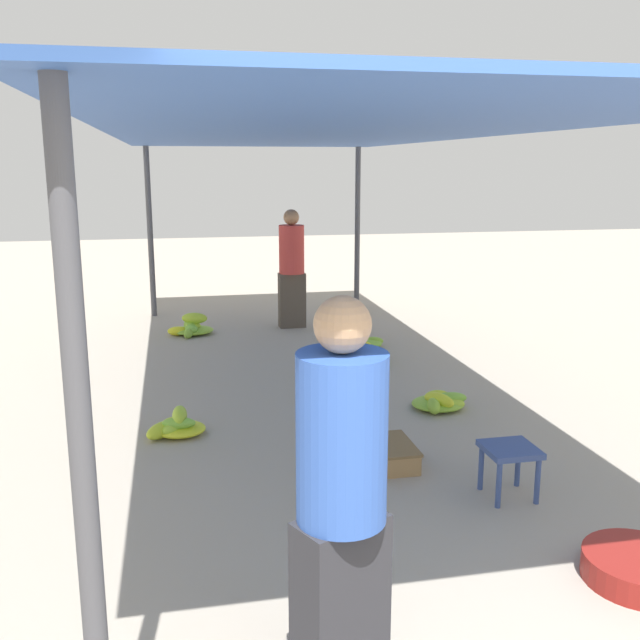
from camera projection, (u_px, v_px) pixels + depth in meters
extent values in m
cylinder|color=#4C4C51|center=(83.00, 474.00, 2.26)|extent=(0.08, 0.08, 2.43)
cylinder|color=#4C4C51|center=(150.00, 233.00, 10.23)|extent=(0.08, 0.08, 2.43)
cylinder|color=#4C4C51|center=(357.00, 229.00, 10.84)|extent=(0.08, 0.08, 2.43)
cube|color=#33569E|center=(310.00, 132.00, 6.28)|extent=(3.48, 8.73, 0.04)
cube|color=#2D2D33|center=(341.00, 607.00, 2.93)|extent=(0.43, 0.35, 0.79)
cylinder|color=#3359B2|center=(342.00, 438.00, 2.77)|extent=(0.48, 0.48, 0.69)
sphere|color=tan|center=(343.00, 325.00, 2.68)|extent=(0.22, 0.22, 0.22)
cube|color=#384C84|center=(510.00, 449.00, 4.71)|extent=(0.34, 0.34, 0.04)
cylinder|color=#384C84|center=(499.00, 485.00, 4.59)|extent=(0.04, 0.04, 0.31)
cylinder|color=#384C84|center=(537.00, 481.00, 4.64)|extent=(0.04, 0.04, 0.31)
cylinder|color=#384C84|center=(481.00, 468.00, 4.85)|extent=(0.04, 0.04, 0.31)
cylinder|color=#384C84|center=(518.00, 464.00, 4.90)|extent=(0.04, 0.04, 0.31)
cylinder|color=maroon|center=(639.00, 568.00, 3.80)|extent=(0.59, 0.59, 0.14)
ellipsoid|color=#B9CE2B|center=(161.00, 430.00, 5.78)|extent=(0.31, 0.34, 0.13)
ellipsoid|color=#9FC430|center=(180.00, 415.00, 5.82)|extent=(0.13, 0.27, 0.15)
ellipsoid|color=#C0D12A|center=(175.00, 423.00, 6.00)|extent=(0.21, 0.13, 0.10)
ellipsoid|color=#98C131|center=(175.00, 428.00, 5.77)|extent=(0.25, 0.22, 0.11)
ellipsoid|color=#77B437|center=(179.00, 423.00, 5.76)|extent=(0.28, 0.16, 0.09)
ellipsoid|color=#CBD528|center=(181.00, 429.00, 5.85)|extent=(0.41, 0.36, 0.10)
ellipsoid|color=#83B935|center=(189.00, 333.00, 9.11)|extent=(0.19, 0.28, 0.13)
ellipsoid|color=yellow|center=(178.00, 331.00, 9.23)|extent=(0.28, 0.18, 0.12)
ellipsoid|color=#A2C52F|center=(194.00, 318.00, 9.30)|extent=(0.36, 0.21, 0.14)
ellipsoid|color=#81B835|center=(190.00, 326.00, 9.34)|extent=(0.21, 0.32, 0.13)
ellipsoid|color=#A0C430|center=(193.00, 326.00, 9.32)|extent=(0.23, 0.19, 0.11)
ellipsoid|color=#73B237|center=(191.00, 329.00, 9.19)|extent=(0.22, 0.25, 0.11)
ellipsoid|color=#8ABC33|center=(193.00, 330.00, 9.33)|extent=(0.52, 0.46, 0.10)
ellipsoid|color=#8ABB33|center=(434.00, 406.00, 6.32)|extent=(0.16, 0.27, 0.13)
ellipsoid|color=#BBCF2B|center=(438.00, 397.00, 6.55)|extent=(0.26, 0.16, 0.12)
ellipsoid|color=#79B536|center=(451.00, 398.00, 6.47)|extent=(0.31, 0.18, 0.10)
ellipsoid|color=#CAD528|center=(439.00, 400.00, 6.39)|extent=(0.27, 0.33, 0.13)
ellipsoid|color=#9FC430|center=(453.00, 403.00, 6.43)|extent=(0.26, 0.22, 0.09)
ellipsoid|color=#87BA34|center=(438.00, 403.00, 6.48)|extent=(0.49, 0.42, 0.10)
ellipsoid|color=#CAD528|center=(380.00, 358.00, 7.99)|extent=(0.28, 0.24, 0.10)
ellipsoid|color=#B9CE2B|center=(359.00, 356.00, 7.98)|extent=(0.31, 0.30, 0.11)
ellipsoid|color=yellow|center=(363.00, 354.00, 7.79)|extent=(0.24, 0.13, 0.15)
ellipsoid|color=yellow|center=(370.00, 354.00, 7.99)|extent=(0.17, 0.30, 0.14)
ellipsoid|color=#ADCA2D|center=(361.00, 361.00, 7.89)|extent=(0.59, 0.51, 0.10)
ellipsoid|color=#BBCF2B|center=(360.00, 333.00, 8.53)|extent=(0.24, 0.24, 0.15)
ellipsoid|color=#86BA34|center=(373.00, 341.00, 8.70)|extent=(0.26, 0.17, 0.10)
ellipsoid|color=yellow|center=(362.00, 346.00, 8.49)|extent=(0.24, 0.14, 0.11)
ellipsoid|color=#75B337|center=(354.00, 348.00, 8.44)|extent=(0.19, 0.27, 0.10)
ellipsoid|color=#79B536|center=(360.00, 343.00, 8.64)|extent=(0.53, 0.47, 0.10)
cube|color=#9E7A4C|center=(379.00, 456.00, 5.25)|extent=(0.49, 0.49, 0.14)
cube|color=brown|center=(379.00, 446.00, 5.23)|extent=(0.51, 0.51, 0.02)
cube|color=#4C4238|center=(292.00, 300.00, 9.67)|extent=(0.36, 0.21, 0.74)
cylinder|color=#BF3833|center=(292.00, 249.00, 9.52)|extent=(0.35, 0.35, 0.64)
sphere|color=#9E704C|center=(291.00, 217.00, 9.43)|extent=(0.21, 0.21, 0.21)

